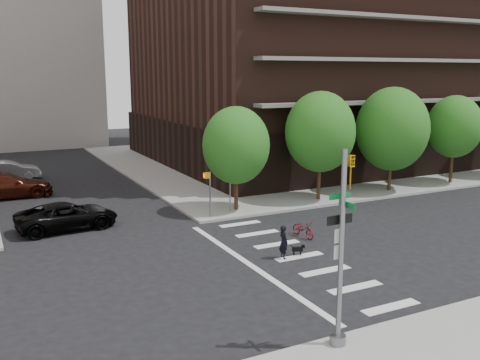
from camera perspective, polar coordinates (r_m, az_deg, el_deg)
The scene contains 15 objects.
ground at distance 23.37m, azimuth 0.07°, elevation -9.30°, with size 120.00×120.00×0.00m, color black.
sidewalk_ne at distance 53.28m, azimuth 8.34°, elevation 2.44°, with size 39.00×33.00×0.15m, color gray.
crosswalk at distance 24.38m, azimuth 4.76°, elevation -8.43°, with size 3.85×13.00×0.01m.
tree_a at distance 31.53m, azimuth -0.43°, elevation 3.72°, with size 4.00×4.00×5.90m.
tree_b at distance 34.54m, azimuth 8.56°, elevation 5.10°, with size 4.50×4.50×6.65m.
tree_c at distance 38.32m, azimuth 15.93°, elevation 5.25°, with size 5.00×5.00×6.80m.
tree_d at distance 42.61m, azimuth 21.90°, elevation 5.31°, with size 4.00×4.00×6.20m.
traffic_signal at distance 16.24m, azimuth 10.75°, elevation -8.84°, with size 0.90×0.75×6.00m.
pedestrian_signal at distance 30.69m, azimuth -2.76°, elevation -0.66°, with size 2.18×0.67×2.60m.
parked_car_black at distance 30.04m, azimuth -17.97°, elevation -3.68°, with size 5.28×2.43×1.47m, color black.
parked_car_maroon at distance 38.91m, azimuth -23.70°, elevation -0.55°, with size 5.88×2.39×1.71m, color #37120A.
parked_car_silver at distance 45.32m, azimuth -23.42°, elevation 0.92°, with size 4.59×1.60×1.51m, color #B3B6BB.
scooter at distance 27.52m, azimuth 6.75°, elevation -5.20°, with size 0.58×1.65×0.87m, color maroon.
dog_walker at distance 24.25m, azimuth 4.67°, elevation -6.61°, with size 0.37×0.57×1.55m, color black.
dog at distance 24.85m, azimuth 6.21°, elevation -7.32°, with size 0.59×0.35×0.50m.
Camera 1 is at (-9.89, -19.49, 8.26)m, focal length 40.00 mm.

